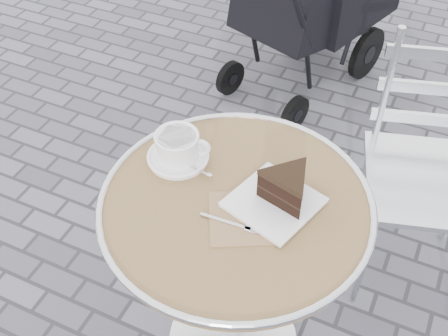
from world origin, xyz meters
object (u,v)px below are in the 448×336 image
at_px(cafe_table, 235,242).
at_px(cappuccino_set, 178,149).
at_px(cake_plate_set, 283,191).
at_px(bistro_chair, 435,140).

distance_m(cafe_table, cappuccino_set, 0.30).
bearing_deg(cake_plate_set, cappuccino_set, -169.16).
bearing_deg(cake_plate_set, bistro_chair, 79.35).
xyz_separation_m(cafe_table, cappuccino_set, (-0.21, 0.08, 0.20)).
relative_size(cafe_table, cake_plate_set, 2.31).
bearing_deg(bistro_chair, cafe_table, -139.40).
distance_m(cappuccino_set, cake_plate_set, 0.32).
height_order(cappuccino_set, bistro_chair, bistro_chair).
distance_m(cake_plate_set, bistro_chair, 0.71).
xyz_separation_m(cafe_table, bistro_chair, (0.43, 0.65, 0.01)).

